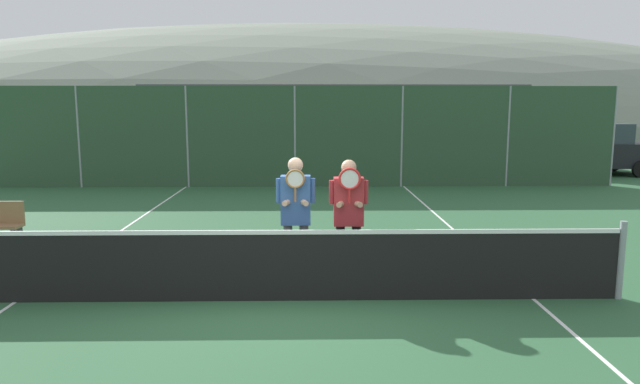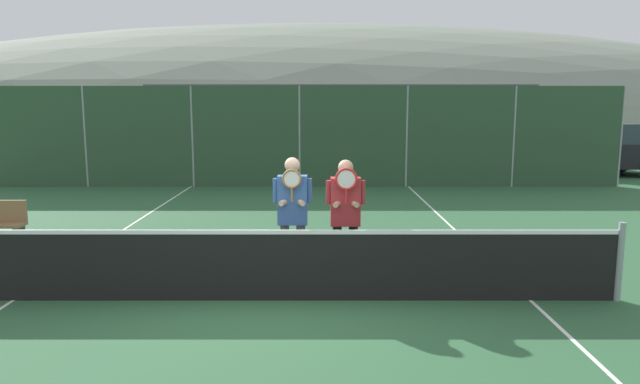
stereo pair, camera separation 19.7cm
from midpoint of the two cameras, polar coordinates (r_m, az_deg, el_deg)
ground_plane at (r=7.67m, az=-5.14°, el=-10.77°), size 120.00×120.00×0.00m
hill_distant at (r=57.55m, az=-1.64°, el=6.23°), size 99.92×55.51×19.43m
clubhouse_building at (r=26.29m, az=1.00°, el=6.90°), size 16.10×5.50×3.36m
fence_back at (r=17.74m, az=-2.84°, el=5.52°), size 20.02×0.06×3.12m
tennis_net at (r=7.52m, az=-5.19°, el=-7.24°), size 9.20×0.09×1.05m
court_line_left_sideline at (r=11.25m, az=-21.73°, el=-5.01°), size 0.05×16.00×0.01m
court_line_right_sideline at (r=10.92m, az=14.28°, el=-5.06°), size 0.05×16.00×0.01m
player_leftmost at (r=8.07m, az=-3.14°, el=-1.86°), size 0.55×0.34×1.83m
player_center_left at (r=8.07m, az=2.18°, el=-1.94°), size 0.55×0.34×1.80m
car_far_left at (r=21.24m, az=-16.32°, el=3.95°), size 4.46×1.92×1.77m
car_left_of_center at (r=20.82m, az=-2.39°, el=4.10°), size 4.71×2.02×1.68m
car_center at (r=21.13m, az=12.04°, el=4.13°), size 4.79×1.99×1.80m
car_right_of_center at (r=23.04m, az=24.85°, el=3.95°), size 4.73×2.06×1.87m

